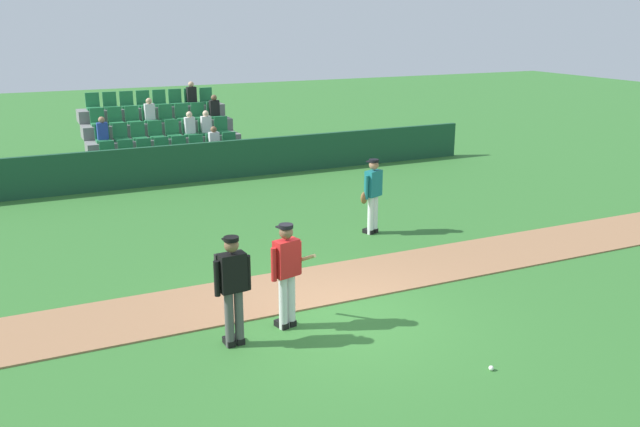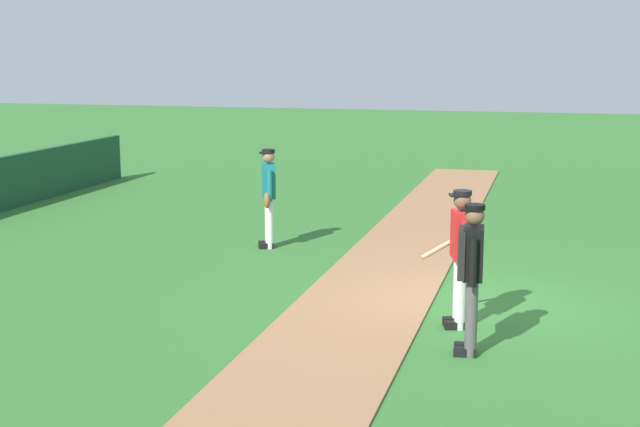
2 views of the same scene
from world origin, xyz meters
name	(u,v)px [view 2 (image 2 of 2)]	position (x,y,z in m)	size (l,w,h in m)	color
ground_plane	(474,309)	(0.00, 0.00, 0.00)	(80.00, 80.00, 0.00)	#33702D
infield_dirt_path	(366,300)	(0.00, 1.51, 0.01)	(28.00, 1.84, 0.03)	#9E704C
batter_red_jersey	(460,253)	(-0.85, 0.13, 0.97)	(0.74, 0.70, 1.76)	silver
umpire_home_plate	(471,270)	(-1.83, -0.10, 1.00)	(0.59, 0.33, 1.76)	#4C4C4C
runner_teal_jersey	(269,194)	(2.83, 3.89, 0.96)	(0.66, 0.41, 1.76)	white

